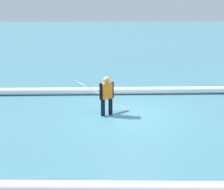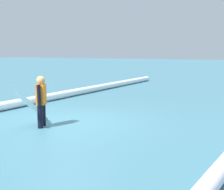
{
  "view_description": "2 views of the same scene",
  "coord_description": "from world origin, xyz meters",
  "views": [
    {
      "loc": [
        0.8,
        10.46,
        3.55
      ],
      "look_at": [
        0.63,
        0.83,
        0.94
      ],
      "focal_mm": 53.01,
      "sensor_mm": 36.0,
      "label": 1
    },
    {
      "loc": [
        7.47,
        5.69,
        1.97
      ],
      "look_at": [
        0.77,
        2.0,
        0.96
      ],
      "focal_mm": 54.61,
      "sensor_mm": 36.0,
      "label": 2
    }
  ],
  "objects": [
    {
      "name": "ground_plane",
      "position": [
        0.0,
        0.0,
        0.0
      ],
      "size": [
        132.44,
        132.44,
        0.0
      ],
      "primitive_type": "plane",
      "color": "teal"
    },
    {
      "name": "wave_crest_foreground",
      "position": [
        -1.48,
        -2.78,
        0.15
      ],
      "size": [
        22.96,
        0.61,
        0.3
      ],
      "primitive_type": "cylinder",
      "rotation": [
        0.0,
        1.57,
        0.01
      ],
      "color": "white",
      "rests_on": "ground_plane"
    },
    {
      "name": "surfboard",
      "position": [
        0.92,
        -0.34,
        0.6
      ],
      "size": [
        1.93,
        0.63,
        1.23
      ],
      "color": "white",
      "rests_on": "ground_plane"
    },
    {
      "name": "surfer",
      "position": [
        0.79,
        -0.06,
        0.73
      ],
      "size": [
        0.48,
        0.33,
        1.32
      ],
      "rotation": [
        0.0,
        0.0,
        3.59
      ],
      "color": "black",
      "rests_on": "ground_plane"
    }
  ]
}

